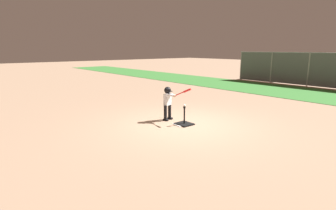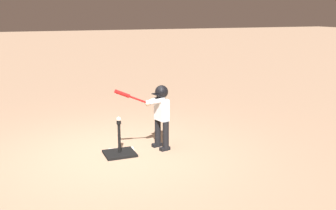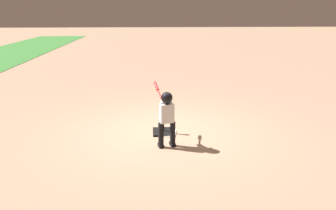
% 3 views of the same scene
% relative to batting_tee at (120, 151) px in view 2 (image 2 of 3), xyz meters
% --- Properties ---
extents(ground_plane, '(90.00, 90.00, 0.00)m').
position_rel_batting_tee_xyz_m(ground_plane, '(0.05, -0.01, -0.06)').
color(ground_plane, '#93755B').
extents(home_plate, '(0.50, 0.50, 0.02)m').
position_rel_batting_tee_xyz_m(home_plate, '(-0.06, -0.06, -0.05)').
color(home_plate, white).
rests_on(home_plate, ground_plane).
extents(batting_tee, '(0.52, 0.46, 0.59)m').
position_rel_batting_tee_xyz_m(batting_tee, '(0.00, 0.00, 0.00)').
color(batting_tee, black).
rests_on(batting_tee, ground_plane).
extents(batter_child, '(1.01, 0.44, 1.17)m').
position_rel_batting_tee_xyz_m(batter_child, '(-0.75, -0.03, 0.66)').
color(batter_child, black).
rests_on(batter_child, ground_plane).
extents(baseball, '(0.07, 0.07, 0.07)m').
position_rel_batting_tee_xyz_m(baseball, '(-0.00, 0.00, 0.57)').
color(baseball, white).
rests_on(baseball, batting_tee).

